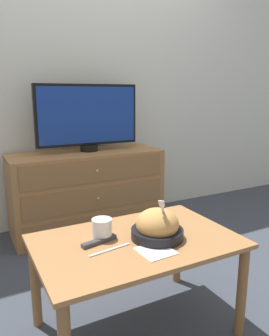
{
  "coord_description": "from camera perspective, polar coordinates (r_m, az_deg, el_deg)",
  "views": [
    {
      "loc": [
        -0.93,
        -2.61,
        1.06
      ],
      "look_at": [
        -0.14,
        -1.12,
        0.68
      ],
      "focal_mm": 35.0,
      "sensor_mm": 36.0,
      "label": 1
    }
  ],
  "objects": [
    {
      "name": "remote_control",
      "position": [
        1.43,
        -6.16,
        -12.57
      ],
      "size": [
        0.17,
        0.06,
        0.02
      ],
      "color": "#38383D",
      "rests_on": "coffee_table"
    },
    {
      "name": "tv",
      "position": [
        2.56,
        -8.12,
        8.86
      ],
      "size": [
        0.81,
        0.14,
        0.51
      ],
      "color": "black",
      "rests_on": "dresser"
    },
    {
      "name": "napkin",
      "position": [
        1.36,
        3.68,
        -14.22
      ],
      "size": [
        0.14,
        0.14,
        0.0
      ],
      "color": "white",
      "rests_on": "coffee_table"
    },
    {
      "name": "ground_plane",
      "position": [
        2.97,
        -7.7,
        -8.37
      ],
      "size": [
        12.0,
        12.0,
        0.0
      ],
      "primitive_type": "plane",
      "color": "#383D47"
    },
    {
      "name": "dresser",
      "position": [
        2.62,
        -8.16,
        -4.02
      ],
      "size": [
        1.17,
        0.44,
        0.63
      ],
      "color": "#9E6B3D",
      "rests_on": "ground_plane"
    },
    {
      "name": "wall_back",
      "position": [
        2.81,
        -8.71,
        17.44
      ],
      "size": [
        12.0,
        0.05,
        2.6
      ],
      "color": "silver",
      "rests_on": "ground_plane"
    },
    {
      "name": "coffee_table",
      "position": [
        1.49,
        0.33,
        -14.62
      ],
      "size": [
        0.87,
        0.56,
        0.45
      ],
      "color": "#9E6B3D",
      "rests_on": "ground_plane"
    },
    {
      "name": "knife",
      "position": [
        1.37,
        -4.34,
        -14.04
      ],
      "size": [
        0.19,
        0.04,
        0.01
      ],
      "color": "silver",
      "rests_on": "coffee_table"
    },
    {
      "name": "drink_cup",
      "position": [
        1.46,
        -5.68,
        -10.7
      ],
      "size": [
        0.09,
        0.09,
        0.09
      ],
      "color": "#9E6638",
      "rests_on": "coffee_table"
    },
    {
      "name": "takeout_bowl",
      "position": [
        1.45,
        3.99,
        -10.18
      ],
      "size": [
        0.23,
        0.23,
        0.19
      ],
      "color": "black",
      "rests_on": "coffee_table"
    }
  ]
}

